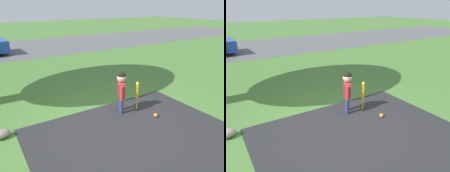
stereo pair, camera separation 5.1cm
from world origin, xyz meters
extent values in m
plane|color=#477533|center=(0.00, 0.00, 0.00)|extent=(60.00, 60.00, 0.00)
cube|color=#59595B|center=(0.00, 10.01, 0.00)|extent=(40.00, 6.00, 0.01)
cylinder|color=navy|center=(0.52, 0.42, 0.20)|extent=(0.09, 0.09, 0.40)
cylinder|color=navy|center=(0.61, 0.56, 0.20)|extent=(0.09, 0.09, 0.40)
cube|color=#BF2D38|center=(0.57, 0.49, 0.58)|extent=(0.27, 0.31, 0.35)
cylinder|color=#BF2D38|center=(0.48, 0.35, 0.54)|extent=(0.07, 0.07, 0.33)
cylinder|color=#BF2D38|center=(0.66, 0.63, 0.54)|extent=(0.07, 0.07, 0.33)
sphere|color=#D8AD8C|center=(0.57, 0.49, 0.86)|extent=(0.21, 0.21, 0.21)
sphere|color=black|center=(0.57, 0.49, 0.89)|extent=(0.19, 0.19, 0.19)
sphere|color=yellow|center=(0.96, 0.40, 0.02)|extent=(0.04, 0.04, 0.04)
cylinder|color=yellow|center=(0.96, 0.40, 0.15)|extent=(0.03, 0.03, 0.30)
cylinder|color=yellow|center=(0.96, 0.40, 0.49)|extent=(0.08, 0.08, 0.37)
sphere|color=yellow|center=(0.96, 0.40, 0.67)|extent=(0.07, 0.07, 0.07)
sphere|color=orange|center=(1.08, -0.15, 0.05)|extent=(0.10, 0.10, 0.10)
ellipsoid|color=gray|center=(-1.99, 0.84, 0.09)|extent=(0.37, 0.26, 0.17)
camera|label=1|loc=(-2.10, -3.30, 2.42)|focal=35.00mm
camera|label=2|loc=(-2.06, -3.33, 2.42)|focal=35.00mm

